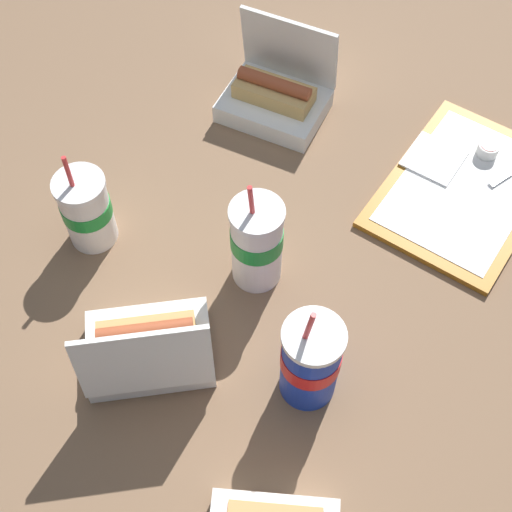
{
  "coord_description": "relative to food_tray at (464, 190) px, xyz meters",
  "views": [
    {
      "loc": [
        0.58,
        0.3,
        1.04
      ],
      "look_at": [
        0.01,
        -0.01,
        0.05
      ],
      "focal_mm": 50.0,
      "sensor_mm": 36.0,
      "label": 1
    }
  ],
  "objects": [
    {
      "name": "soda_cup_left",
      "position": [
        0.48,
        -0.08,
        0.08
      ],
      "size": [
        0.09,
        0.09,
        0.23
      ],
      "color": "#1938B7",
      "rests_on": "ground_plane"
    },
    {
      "name": "soda_cup_back",
      "position": [
        0.41,
        -0.54,
        0.07
      ],
      "size": [
        0.09,
        0.09,
        0.21
      ],
      "color": "white",
      "rests_on": "ground_plane"
    },
    {
      "name": "napkin_stack",
      "position": [
        -0.04,
        -0.07,
        0.01
      ],
      "size": [
        0.11,
        0.11,
        0.0
      ],
      "primitive_type": "cube",
      "rotation": [
        0.0,
        0.0,
        -0.09
      ],
      "color": "white",
      "rests_on": "food_tray"
    },
    {
      "name": "clamshell_hotdog_right",
      "position": [
        -0.02,
        -0.4,
        0.04
      ],
      "size": [
        0.16,
        0.21,
        0.19
      ],
      "color": "white",
      "rests_on": "ground_plane"
    },
    {
      "name": "plastic_fork",
      "position": [
        -0.07,
        0.06,
        0.01
      ],
      "size": [
        0.1,
        0.06,
        0.0
      ],
      "primitive_type": "cube",
      "rotation": [
        0.0,
        0.0,
        -0.45
      ],
      "color": "white",
      "rests_on": "food_tray"
    },
    {
      "name": "clamshell_hotdog_left",
      "position": [
        0.56,
        -0.32,
        0.03
      ],
      "size": [
        0.24,
        0.25,
        0.18
      ],
      "color": "white",
      "rests_on": "ground_plane"
    },
    {
      "name": "soda_cup_front",
      "position": [
        0.34,
        -0.25,
        0.09
      ],
      "size": [
        0.09,
        0.09,
        0.24
      ],
      "color": "white",
      "rests_on": "ground_plane"
    },
    {
      "name": "ground_plane",
      "position": [
        0.33,
        -0.24,
        -0.01
      ],
      "size": [
        3.2,
        3.2,
        0.0
      ],
      "primitive_type": "plane",
      "color": "brown"
    },
    {
      "name": "food_tray",
      "position": [
        0.0,
        0.0,
        0.0
      ],
      "size": [
        0.39,
        0.3,
        0.01
      ],
      "color": "#A56619",
      "rests_on": "ground_plane"
    },
    {
      "name": "ketchup_cup",
      "position": [
        -0.1,
        0.01,
        0.02
      ],
      "size": [
        0.04,
        0.04,
        0.02
      ],
      "color": "white",
      "rests_on": "food_tray"
    }
  ]
}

